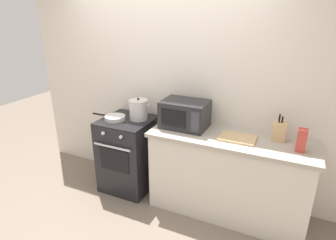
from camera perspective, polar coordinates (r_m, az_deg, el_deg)
The scene contains 11 objects.
ground_plane at distance 3.26m, azimuth -8.05°, elevation -19.70°, with size 10.00×10.00×0.00m, color #7A6B5B.
back_wall at distance 3.32m, azimuth 4.33°, elevation 5.83°, with size 4.40×0.10×2.50m, color silver.
lower_cabinet_right at distance 3.18m, azimuth 11.96°, elevation -11.27°, with size 1.64×0.56×0.88m, color beige.
countertop_right at distance 2.97m, azimuth 12.62°, elevation -3.72°, with size 1.70×0.60×0.04m, color #ADA393.
stove at distance 3.58m, azimuth -8.02°, elevation -6.78°, with size 0.60×0.64×0.92m.
stock_pot at distance 3.34m, azimuth -5.99°, elevation 2.10°, with size 0.31×0.22×0.27m.
frying_pan at distance 3.39m, azimuth -10.80°, elevation 0.44°, with size 0.44×0.24×0.05m.
microwave at distance 3.10m, azimuth 3.44°, elevation 1.21°, with size 0.50×0.37×0.30m.
cutting_board at distance 2.93m, azimuth 13.95°, elevation -3.56°, with size 0.36×0.26×0.02m, color tan.
knife_block at distance 2.99m, azimuth 21.64°, elevation -2.13°, with size 0.13×0.10×0.27m.
pasta_box at distance 2.83m, azimuth 25.50°, elevation -3.75°, with size 0.08×0.08×0.22m, color #B73D33.
Camera 1 is at (1.42, -2.04, 2.11)m, focal length 30.00 mm.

